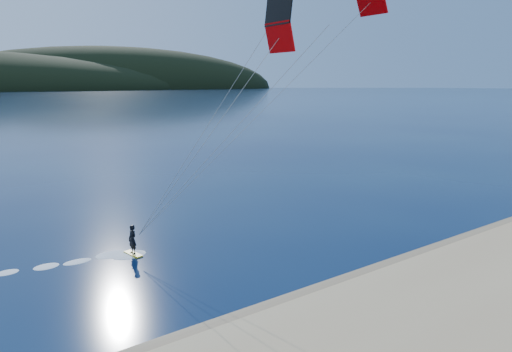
{
  "coord_description": "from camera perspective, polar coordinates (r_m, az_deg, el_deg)",
  "views": [
    {
      "loc": [
        -11.14,
        -9.75,
        9.99
      ],
      "look_at": [
        2.97,
        10.0,
        5.0
      ],
      "focal_mm": 31.76,
      "sensor_mm": 36.0,
      "label": 1
    }
  ],
  "objects": [
    {
      "name": "kitesurfer_near",
      "position": [
        26.33,
        8.05,
        17.42
      ],
      "size": [
        24.46,
        9.05,
        17.16
      ],
      "color": "gold",
      "rests_on": "ground"
    },
    {
      "name": "wet_sand",
      "position": [
        20.64,
        2.27,
        -17.18
      ],
      "size": [
        220.0,
        2.5,
        0.1
      ],
      "color": "#836A4C",
      "rests_on": "ground"
    }
  ]
}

